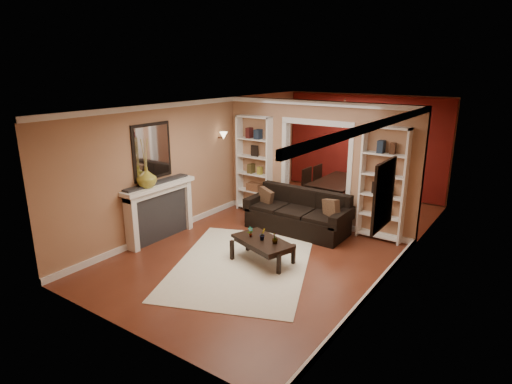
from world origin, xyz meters
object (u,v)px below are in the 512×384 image
Objects in this scene: coffee_table at (262,251)px; bookshelf_left at (255,165)px; dining_table at (340,192)px; fireplace at (161,212)px; bookshelf_right at (383,184)px; sofa at (297,212)px.

coffee_table is 0.49× the size of bookshelf_left.
coffee_table is at bearing -176.05° from dining_table.
dining_table is (-0.27, 3.92, 0.10)m from coffee_table.
bookshelf_left is at bearing 77.95° from fireplace.
coffee_table is 2.79m from bookshelf_right.
bookshelf_left is at bearing 180.00° from bookshelf_right.
dining_table reaches higher than coffee_table.
bookshelf_left is (-1.51, 0.58, 0.72)m from sofa.
sofa is 1.30× the size of fireplace.
fireplace is at bearing 154.29° from dining_table.
coffee_table is at bearing -120.87° from bookshelf_right.
sofa is at bearing -21.02° from bookshelf_left.
fireplace reaches higher than sofa.
bookshelf_right is at bearing 77.88° from coffee_table.
sofa is at bearing -179.22° from dining_table.
sofa is at bearing -159.97° from bookshelf_right.
bookshelf_right is 4.47m from fireplace.
sofa is 2.83m from fireplace.
coffee_table is at bearing 6.73° from fireplace.
bookshelf_right reaches higher than coffee_table.
fireplace reaches higher than dining_table.
sofa is 1.71m from coffee_table.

